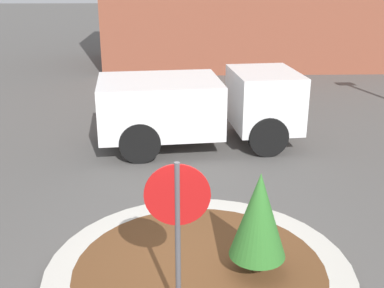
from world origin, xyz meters
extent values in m
plane|color=#514F4C|center=(0.00, 0.00, 0.00)|extent=(120.00, 120.00, 0.00)
cylinder|color=#BCB7AD|center=(0.00, 0.00, 0.08)|extent=(4.63, 4.63, 0.17)
cylinder|color=brown|center=(0.00, 0.00, 0.08)|extent=(3.80, 3.80, 0.17)
cylinder|color=#4C4C51|center=(-0.32, -0.99, 1.15)|extent=(0.07, 0.07, 2.30)
cylinder|color=#B71414|center=(-0.32, -0.99, 1.88)|extent=(0.80, 0.03, 0.80)
cylinder|color=brown|center=(0.84, -0.12, 0.32)|extent=(0.08, 0.08, 0.30)
cone|color=#2D6B28|center=(0.84, -0.12, 1.12)|extent=(0.83, 0.83, 1.30)
cube|color=white|center=(1.97, 6.03, 1.18)|extent=(1.84, 2.33, 1.46)
cube|color=white|center=(-0.76, 5.75, 1.11)|extent=(3.27, 2.59, 1.33)
cube|color=black|center=(2.54, 6.09, 1.43)|extent=(0.24, 1.94, 0.51)
cylinder|color=black|center=(1.71, 7.07, 0.50)|extent=(1.01, 0.35, 0.99)
cylinder|color=black|center=(1.93, 4.97, 0.50)|extent=(1.01, 0.35, 0.99)
cylinder|color=black|center=(-1.42, 6.74, 0.50)|extent=(1.01, 0.35, 0.99)
cylinder|color=black|center=(-1.21, 4.65, 0.50)|extent=(1.01, 0.35, 0.99)
camera|label=1|loc=(-0.31, -6.13, 4.41)|focal=45.00mm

